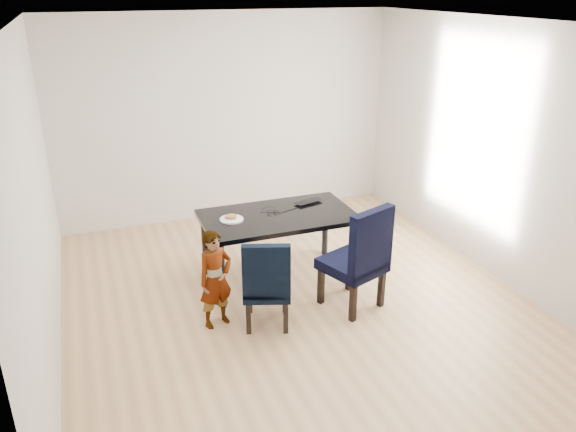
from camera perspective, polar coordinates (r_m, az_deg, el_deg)
name	(u,v)px	position (r m, az deg, el deg)	size (l,w,h in m)	color
floor	(295,300)	(5.82, 0.70, -8.51)	(4.50, 5.00, 0.01)	tan
ceiling	(296,21)	(4.99, 0.85, 19.18)	(4.50, 5.00, 0.01)	white
wall_back	(227,118)	(7.56, -6.24, 9.83)	(4.50, 0.01, 2.70)	beige
wall_front	(461,309)	(3.26, 17.19, -9.03)	(4.50, 0.01, 2.70)	silver
wall_left	(34,205)	(4.95, -24.37, 0.99)	(0.01, 5.00, 2.70)	white
wall_right	(493,151)	(6.39, 20.08, 6.23)	(0.01, 5.00, 2.70)	white
dining_table	(278,247)	(6.05, -1.00, -3.13)	(1.60, 0.90, 0.75)	black
chair_left	(267,281)	(5.24, -2.16, -6.58)	(0.43, 0.45, 0.90)	black
chair_right	(353,256)	(5.51, 6.58, -4.04)	(0.52, 0.54, 1.09)	black
child	(216,279)	(5.24, -7.37, -6.39)	(0.35, 0.23, 0.96)	#FF4115
plate	(232,219)	(5.79, -5.75, -0.33)	(0.25, 0.25, 0.01)	white
sandwich	(230,216)	(5.78, -5.87, -0.03)	(0.13, 0.06, 0.05)	olive
laptop	(306,201)	(6.25, 1.83, 1.58)	(0.32, 0.21, 0.03)	black
cable_tangle	(274,214)	(5.92, -1.47, 0.26)	(0.14, 0.14, 0.01)	black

